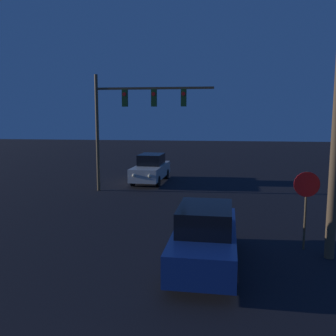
% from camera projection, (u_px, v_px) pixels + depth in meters
% --- Properties ---
extents(car_near, '(1.83, 4.83, 1.77)m').
position_uv_depth(car_near, '(205.00, 236.00, 10.35)').
color(car_near, navy).
rests_on(car_near, ground_plane).
extents(car_far, '(1.87, 4.85, 1.77)m').
position_uv_depth(car_far, '(151.00, 169.00, 23.53)').
color(car_far, beige).
rests_on(car_far, ground_plane).
extents(traffic_signal_mast, '(6.45, 0.30, 6.38)m').
position_uv_depth(traffic_signal_mast, '(131.00, 111.00, 20.19)').
color(traffic_signal_mast, brown).
rests_on(traffic_signal_mast, ground_plane).
extents(stop_sign, '(0.78, 0.07, 2.47)m').
position_uv_depth(stop_sign, '(306.00, 195.00, 11.55)').
color(stop_sign, brown).
rests_on(stop_sign, ground_plane).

